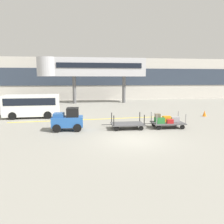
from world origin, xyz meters
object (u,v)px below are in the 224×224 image
at_px(baggage_tug, 68,120).
at_px(shuttle_van, 32,104).
at_px(baggage_cart_lead, 127,124).
at_px(safety_cone_near, 205,113).
at_px(baggage_cart_middle, 167,121).

relative_size(baggage_tug, shuttle_van, 0.44).
relative_size(baggage_cart_lead, shuttle_van, 0.62).
distance_m(baggage_cart_lead, safety_cone_near, 9.38).
distance_m(shuttle_van, safety_cone_near, 16.22).
bearing_deg(baggage_tug, baggage_cart_lead, -1.17).
relative_size(baggage_tug, safety_cone_near, 3.86).
distance_m(baggage_cart_lead, shuttle_van, 9.67).
bearing_deg(safety_cone_near, baggage_cart_middle, -142.47).
bearing_deg(baggage_cart_lead, baggage_tug, 178.83).
bearing_deg(baggage_tug, shuttle_van, 122.17).
relative_size(baggage_cart_lead, baggage_cart_middle, 1.00).
height_order(baggage_tug, baggage_cart_middle, baggage_tug).
height_order(baggage_cart_middle, shuttle_van, shuttle_van).
height_order(baggage_tug, shuttle_van, shuttle_van).
bearing_deg(shuttle_van, safety_cone_near, -5.57).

